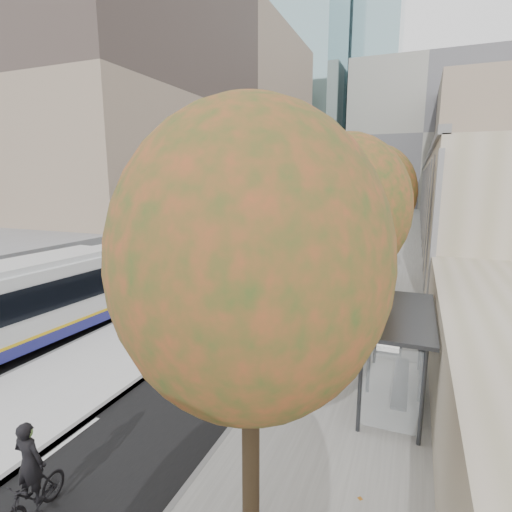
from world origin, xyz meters
The scene contains 14 objects.
bus_platform centered at (-3.88, 35.00, 0.07)m, with size 4.25×150.00×0.15m, color silver.
sidewalk centered at (4.12, 35.00, 0.04)m, with size 4.75×150.00×0.08m, color gray.
building_tan centered at (15.50, 64.00, 4.00)m, with size 18.00×92.00×8.00m, color tan.
building_midrise centered at (-22.50, 41.00, 12.50)m, with size 24.00×46.00×25.00m, color gray.
glass_tower_near centered at (-20.00, 82.00, 33.00)m, with size 20.00×20.00×66.00m, color #86AEB6.
glass_tower_far centered at (-8.00, 102.00, 42.00)m, with size 16.00×16.00×84.00m, color #86AEB6.
building_far_block centered at (6.00, 96.00, 15.00)m, with size 30.00×18.00×30.00m, color gray.
bus_shelter centered at (5.69, 10.96, 2.19)m, with size 1.90×4.40×2.53m.
tree_b centered at (3.60, 5.00, 5.04)m, with size 4.00×4.00×6.97m.
tree_c centered at (3.60, 13.00, 5.25)m, with size 4.20×4.20×7.28m.
tree_d centered at (3.60, 22.00, 5.47)m, with size 4.40×4.40×7.60m.
bus_far centered at (-7.68, 28.09, 1.74)m, with size 3.61×19.22×3.19m.
cyclist centered at (-0.42, 4.21, 0.73)m, with size 0.60×1.57×1.97m.
distant_car centered at (-7.50, 49.20, 0.59)m, with size 1.41×3.49×1.19m, color white.
Camera 1 is at (5.76, -0.16, 6.22)m, focal length 28.00 mm.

